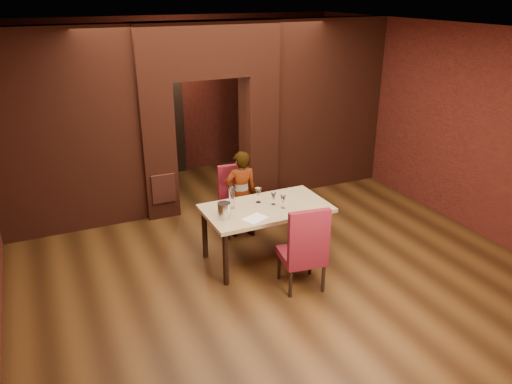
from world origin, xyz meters
The scene contains 24 objects.
floor centered at (0.00, 0.00, 0.00)m, with size 8.00×8.00×0.00m, color #492B12.
ceiling centered at (0.00, 0.00, 3.20)m, with size 7.00×8.00×0.04m, color silver.
wall_back centered at (0.00, 4.00, 1.60)m, with size 7.00×0.04×3.20m, color maroon.
wall_front centered at (0.00, -4.00, 1.60)m, with size 7.00×0.04×3.20m, color maroon.
wall_right centered at (3.50, 0.00, 1.60)m, with size 0.04×8.00×3.20m, color maroon.
pillar_left centered at (-0.95, 2.00, 1.15)m, with size 0.55×0.55×2.30m, color maroon.
pillar_right centered at (0.95, 2.00, 1.15)m, with size 0.55×0.55×2.30m, color maroon.
lintel centered at (0.00, 2.00, 2.75)m, with size 2.45×0.55×0.90m, color maroon.
wing_wall_left centered at (-2.36, 2.00, 1.60)m, with size 2.27×0.35×3.20m, color maroon.
wing_wall_right centered at (2.36, 2.00, 1.60)m, with size 2.27×0.35×3.20m, color maroon.
vent_panel centered at (-0.95, 1.71, 0.55)m, with size 0.40×0.03×0.50m, color #98402C.
rear_door centered at (-0.40, 3.94, 1.05)m, with size 0.90×0.08×2.10m, color black.
rear_door_frame centered at (-0.40, 3.90, 1.05)m, with size 1.02×0.04×2.22m, color black.
dining_table centered at (0.03, -0.24, 0.41)m, with size 1.76×0.99×0.83m, color tan.
chair_far centered at (-0.02, 0.71, 0.54)m, with size 0.49×0.49×1.09m, color maroon.
chair_near centered at (0.14, -1.08, 0.59)m, with size 0.54×0.54×1.19m, color maroon.
person_seated centered at (0.00, 0.60, 0.70)m, with size 0.51×0.34×1.41m, color white.
wine_glass_a centered at (-0.01, -0.06, 0.94)m, with size 0.09×0.09×0.22m, color white, non-canonical shape.
wine_glass_b centered at (0.16, -0.21, 0.92)m, with size 0.08×0.08×0.18m, color white, non-canonical shape.
wine_glass_c centered at (0.22, -0.38, 0.93)m, with size 0.08×0.08×0.20m, color white, non-canonical shape.
tasting_sheet centered at (-0.27, -0.53, 0.83)m, with size 0.31×0.22×0.00m, color white.
wine_bucket centered at (-0.64, -0.34, 0.93)m, with size 0.18×0.18×0.22m, color #BCBCC3.
water_bottle centered at (-0.42, -0.07, 0.99)m, with size 0.08×0.08×0.34m, color silver.
potted_plant centered at (0.62, 0.94, 0.21)m, with size 0.37×0.32×0.41m, color #2C6421.
Camera 1 is at (-2.79, -6.02, 3.70)m, focal length 35.00 mm.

